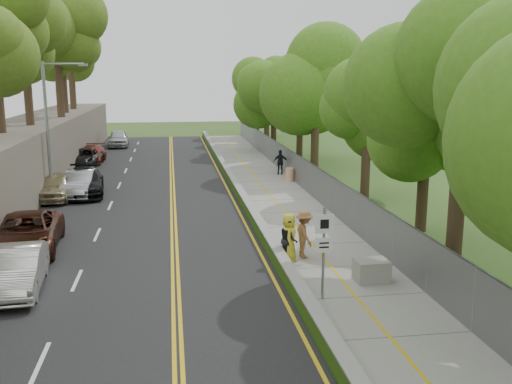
% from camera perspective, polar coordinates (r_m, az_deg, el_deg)
% --- Properties ---
extents(ground, '(140.00, 140.00, 0.00)m').
position_cam_1_polar(ground, '(21.68, 1.85, -7.92)').
color(ground, '#33511E').
rests_on(ground, ground).
extents(road, '(11.20, 66.00, 0.04)m').
position_cam_1_polar(road, '(35.86, -11.05, -0.20)').
color(road, black).
rests_on(road, ground).
extents(sidewalk, '(4.20, 66.00, 0.05)m').
position_cam_1_polar(sidewalk, '(36.37, 1.55, 0.18)').
color(sidewalk, gray).
rests_on(sidewalk, ground).
extents(jersey_barrier, '(0.42, 66.00, 0.60)m').
position_cam_1_polar(jersey_barrier, '(35.99, -2.05, 0.51)').
color(jersey_barrier, '#5BC816').
rests_on(jersey_barrier, ground).
extents(rock_embankment, '(5.00, 66.00, 4.00)m').
position_cam_1_polar(rock_embankment, '(36.80, -23.88, 2.44)').
color(rock_embankment, '#595147').
rests_on(rock_embankment, ground).
extents(chainlink_fence, '(0.04, 66.00, 2.00)m').
position_cam_1_polar(chainlink_fence, '(36.61, 4.80, 1.78)').
color(chainlink_fence, slate).
rests_on(chainlink_fence, ground).
extents(trees_embankment, '(6.40, 66.00, 13.00)m').
position_cam_1_polar(trees_embankment, '(36.43, -24.23, 15.78)').
color(trees_embankment, '#577B21').
rests_on(trees_embankment, rock_embankment).
extents(trees_fenceside, '(7.00, 66.00, 14.00)m').
position_cam_1_polar(trees_fenceside, '(36.69, 8.61, 11.13)').
color(trees_fenceside, '#4E8720').
rests_on(trees_fenceside, ground).
extents(streetlight, '(2.52, 0.22, 8.00)m').
position_cam_1_polar(streetlight, '(34.84, -19.82, 6.67)').
color(streetlight, gray).
rests_on(streetlight, ground).
extents(signpost, '(0.62, 0.09, 3.10)m').
position_cam_1_polar(signpost, '(18.50, 6.80, -5.08)').
color(signpost, gray).
rests_on(signpost, sidewalk).
extents(construction_barrel, '(0.56, 0.56, 0.92)m').
position_cam_1_polar(construction_barrel, '(39.25, 3.38, 1.75)').
color(construction_barrel, orange).
rests_on(construction_barrel, sidewalk).
extents(concrete_block, '(1.19, 0.90, 0.78)m').
position_cam_1_polar(concrete_block, '(20.83, 11.48, -7.71)').
color(concrete_block, gray).
rests_on(concrete_block, sidewalk).
extents(car_1, '(1.93, 4.57, 1.47)m').
position_cam_1_polar(car_1, '(21.13, -22.74, -7.17)').
color(car_1, silver).
rests_on(car_1, road).
extents(car_2, '(2.95, 5.74, 1.55)m').
position_cam_1_polar(car_2, '(25.54, -21.99, -3.84)').
color(car_2, '#4E261A').
rests_on(car_2, road).
extents(car_3, '(2.80, 5.73, 1.60)m').
position_cam_1_polar(car_3, '(36.29, -16.77, 0.97)').
color(car_3, black).
rests_on(car_3, road).
extents(car_4, '(1.96, 4.60, 1.55)m').
position_cam_1_polar(car_4, '(35.49, -19.29, 0.53)').
color(car_4, '#BFB186').
rests_on(car_4, road).
extents(car_5, '(1.79, 4.79, 1.56)m').
position_cam_1_polar(car_5, '(36.02, -17.18, 0.84)').
color(car_5, '#A3A5AB').
rests_on(car_5, road).
extents(car_6, '(2.67, 5.15, 1.39)m').
position_cam_1_polar(car_6, '(47.93, -16.75, 3.35)').
color(car_6, black).
rests_on(car_6, road).
extents(car_7, '(2.08, 4.88, 1.40)m').
position_cam_1_polar(car_7, '(49.56, -16.10, 3.65)').
color(car_7, maroon).
rests_on(car_7, road).
extents(car_8, '(2.19, 5.00, 1.68)m').
position_cam_1_polar(car_8, '(59.97, -13.61, 5.24)').
color(car_8, '#B8B8BD').
rests_on(car_8, road).
extents(painter_0, '(0.78, 1.04, 1.91)m').
position_cam_1_polar(painter_0, '(22.44, 3.30, -4.55)').
color(painter_0, yellow).
rests_on(painter_0, sidewalk).
extents(painter_1, '(0.58, 0.67, 1.56)m').
position_cam_1_polar(painter_1, '(22.51, 3.42, -4.97)').
color(painter_1, silver).
rests_on(painter_1, sidewalk).
extents(painter_2, '(0.71, 0.89, 1.75)m').
position_cam_1_polar(painter_2, '(22.47, 3.30, -4.75)').
color(painter_2, black).
rests_on(painter_2, sidewalk).
extents(painter_3, '(0.86, 1.32, 1.93)m').
position_cam_1_polar(painter_3, '(22.90, 4.85, -4.22)').
color(painter_3, '#906139').
rests_on(painter_3, sidewalk).
extents(person_far, '(1.09, 0.53, 1.81)m').
position_cam_1_polar(person_far, '(41.87, 2.46, 2.99)').
color(person_far, black).
rests_on(person_far, sidewalk).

